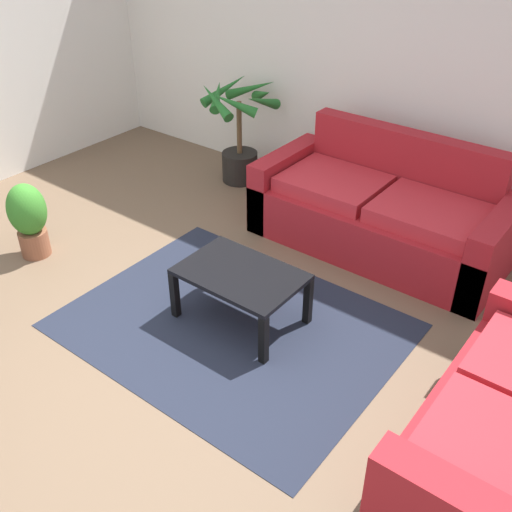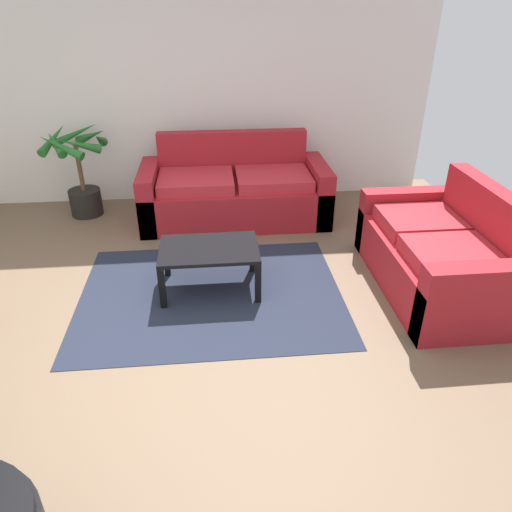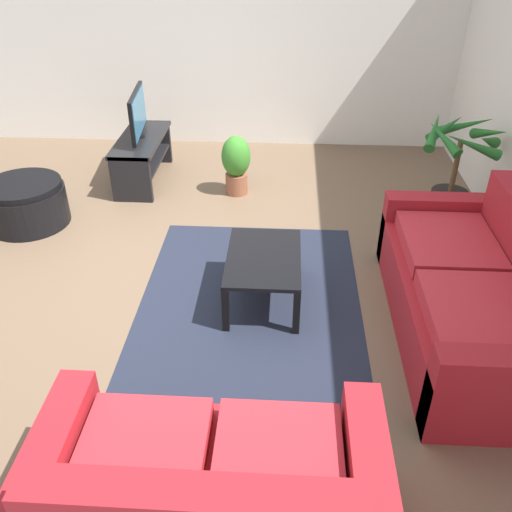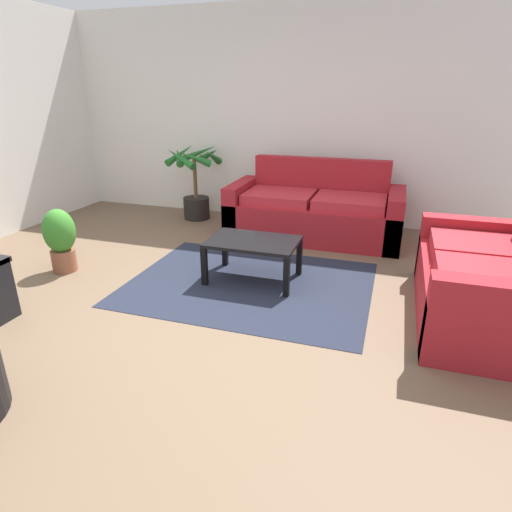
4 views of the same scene
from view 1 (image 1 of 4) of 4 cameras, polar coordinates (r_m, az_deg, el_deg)
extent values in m
plane|color=brown|center=(3.96, -13.05, -10.00)|extent=(6.60, 6.60, 0.00)
cube|color=silver|center=(5.42, 10.69, 18.78)|extent=(6.00, 0.06, 2.70)
cube|color=maroon|center=(4.95, 11.66, 2.92)|extent=(2.03, 0.90, 0.42)
cube|color=maroon|center=(5.06, 14.20, 8.98)|extent=(1.67, 0.16, 0.48)
cube|color=maroon|center=(5.31, 2.90, 6.99)|extent=(0.18, 0.90, 0.62)
cube|color=maroon|center=(4.65, 21.87, 0.32)|extent=(0.18, 0.90, 0.62)
cube|color=#B8272F|center=(4.95, 7.45, 6.91)|extent=(0.80, 0.66, 0.12)
cube|color=#B8272F|center=(4.65, 16.28, 3.91)|extent=(0.80, 0.66, 0.12)
cube|color=#B8272F|center=(2.99, 22.22, -16.89)|extent=(0.66, 0.59, 0.12)
cube|color=black|center=(3.97, -1.50, -1.75)|extent=(0.82, 0.55, 0.03)
cube|color=black|center=(4.15, -7.81, -3.68)|extent=(0.05, 0.05, 0.37)
cube|color=black|center=(3.75, 0.74, -8.05)|extent=(0.05, 0.05, 0.37)
cube|color=black|center=(4.44, -3.30, -0.62)|extent=(0.05, 0.05, 0.37)
cube|color=black|center=(4.07, 5.01, -4.32)|extent=(0.05, 0.05, 0.37)
cube|color=#1E2333|center=(4.13, -2.30, -6.66)|extent=(2.20, 1.70, 0.01)
cylinder|color=black|center=(6.01, -1.56, 8.60)|extent=(0.35, 0.35, 0.30)
cylinder|color=brown|center=(5.86, -1.62, 12.21)|extent=(0.05, 0.05, 0.52)
cone|color=#216626|center=(5.62, 0.61, 14.62)|extent=(0.14, 0.53, 0.28)
cone|color=#216626|center=(5.81, 0.64, 15.27)|extent=(0.44, 0.36, 0.26)
cone|color=#216626|center=(5.98, -0.51, 15.80)|extent=(0.54, 0.22, 0.29)
cone|color=#216626|center=(5.96, -3.07, 15.69)|extent=(0.26, 0.52, 0.28)
cone|color=#216626|center=(5.78, -3.74, 15.10)|extent=(0.31, 0.40, 0.24)
cone|color=#216626|center=(5.63, -3.88, 14.61)|extent=(0.50, 0.26, 0.27)
cone|color=#216626|center=(5.55, -2.08, 14.39)|extent=(0.43, 0.29, 0.25)
cylinder|color=brown|center=(5.14, -20.48, 1.21)|extent=(0.23, 0.23, 0.22)
ellipsoid|color=#388129|center=(4.99, -21.16, 4.18)|extent=(0.30, 0.30, 0.43)
camera|label=2|loc=(2.27, -74.23, -2.39)|focal=33.12mm
camera|label=3|loc=(2.98, 67.93, 12.87)|focal=38.41mm
camera|label=4|loc=(1.67, -77.58, -34.95)|focal=30.20mm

